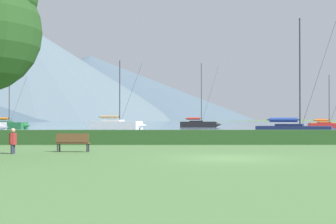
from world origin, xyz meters
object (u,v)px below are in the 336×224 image
at_px(sailboat_slip_1, 7,125).
at_px(sailboat_slip_6, 327,124).
at_px(sailboat_slip_10, 295,130).
at_px(person_seated_viewer, 13,140).
at_px(sailboat_slip_0, 199,124).
at_px(sailboat_slip_7, 327,125).
at_px(sailboat_slip_3, 116,124).
at_px(park_bench_under_tree, 73,142).

height_order(sailboat_slip_1, sailboat_slip_6, sailboat_slip_1).
bearing_deg(sailboat_slip_6, sailboat_slip_10, -101.40).
distance_m(sailboat_slip_10, person_seated_viewer, 27.41).
bearing_deg(sailboat_slip_6, sailboat_slip_1, -156.95).
xyz_separation_m(sailboat_slip_6, sailboat_slip_10, (-19.06, -47.75, 0.07)).
xyz_separation_m(sailboat_slip_0, sailboat_slip_7, (20.31, -11.20, -0.12)).
distance_m(sailboat_slip_1, person_seated_viewer, 57.72).
xyz_separation_m(sailboat_slip_0, sailboat_slip_3, (-13.87, -16.21, 0.08)).
bearing_deg(sailboat_slip_7, person_seated_viewer, -112.24).
xyz_separation_m(sailboat_slip_3, sailboat_slip_6, (38.14, 16.62, -0.19)).
relative_size(sailboat_slip_3, park_bench_under_tree, 6.16).
distance_m(sailboat_slip_7, person_seated_viewer, 65.46).
bearing_deg(sailboat_slip_3, sailboat_slip_7, 28.68).
distance_m(sailboat_slip_1, sailboat_slip_6, 57.73).
relative_size(sailboat_slip_0, sailboat_slip_6, 1.38).
xyz_separation_m(sailboat_slip_6, person_seated_viewer, (-38.11, -67.46, 0.12)).
height_order(sailboat_slip_7, park_bench_under_tree, sailboat_slip_7).
distance_m(sailboat_slip_3, sailboat_slip_6, 41.61).
distance_m(park_bench_under_tree, person_seated_viewer, 2.95).
relative_size(sailboat_slip_1, person_seated_viewer, 7.08).
relative_size(sailboat_slip_1, park_bench_under_tree, 5.14).
relative_size(sailboat_slip_0, sailboat_slip_10, 1.13).
relative_size(sailboat_slip_0, sailboat_slip_3, 1.14).
bearing_deg(sailboat_slip_7, sailboat_slip_3, -162.45).
bearing_deg(sailboat_slip_3, park_bench_under_tree, -66.55).
bearing_deg(sailboat_slip_1, park_bench_under_tree, -54.74).
bearing_deg(sailboat_slip_10, sailboat_slip_1, 157.91).
relative_size(sailboat_slip_1, sailboat_slip_10, 0.83).
relative_size(sailboat_slip_6, park_bench_under_tree, 5.08).
height_order(sailboat_slip_10, person_seated_viewer, sailboat_slip_10).
distance_m(sailboat_slip_3, person_seated_viewer, 50.84).
xyz_separation_m(sailboat_slip_1, person_seated_viewer, (18.20, -54.77, 0.04)).
relative_size(sailboat_slip_3, sailboat_slip_7, 1.19).
relative_size(sailboat_slip_0, sailboat_slip_1, 1.36).
xyz_separation_m(sailboat_slip_6, sailboat_slip_7, (-3.96, -11.62, -0.01)).
bearing_deg(person_seated_viewer, sailboat_slip_3, 96.37).
relative_size(sailboat_slip_3, sailboat_slip_6, 1.21).
distance_m(sailboat_slip_1, sailboat_slip_3, 18.60).
xyz_separation_m(sailboat_slip_0, sailboat_slip_10, (5.21, -47.34, -0.04)).
bearing_deg(sailboat_slip_7, sailboat_slip_6, 80.37).
xyz_separation_m(sailboat_slip_7, sailboat_slip_10, (-15.10, -36.14, 0.08)).
relative_size(sailboat_slip_0, park_bench_under_tree, 7.01).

